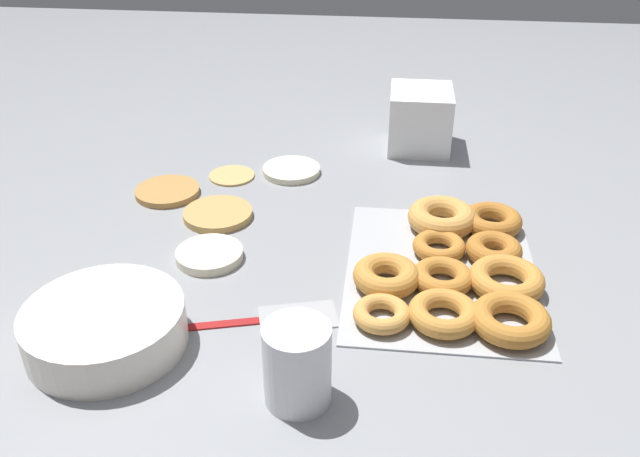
% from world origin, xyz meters
% --- Properties ---
extents(ground_plane, '(3.00, 3.00, 0.00)m').
position_xyz_m(ground_plane, '(0.00, 0.00, 0.00)').
color(ground_plane, gray).
extents(pancake_0, '(0.12, 0.12, 0.01)m').
position_xyz_m(pancake_0, '(0.04, 0.12, 0.01)').
color(pancake_0, tan).
rests_on(pancake_0, ground_plane).
extents(pancake_1, '(0.12, 0.12, 0.01)m').
position_xyz_m(pancake_1, '(0.12, 0.24, 0.01)').
color(pancake_1, '#B27F42').
rests_on(pancake_1, ground_plane).
extents(pancake_2, '(0.10, 0.10, 0.01)m').
position_xyz_m(pancake_2, '(-0.09, 0.10, 0.01)').
color(pancake_2, beige).
rests_on(pancake_2, ground_plane).
extents(pancake_3, '(0.09, 0.09, 0.01)m').
position_xyz_m(pancake_3, '(0.20, 0.13, 0.00)').
color(pancake_3, tan).
rests_on(pancake_3, ground_plane).
extents(pancake_4, '(0.11, 0.11, 0.01)m').
position_xyz_m(pancake_4, '(0.23, 0.02, 0.01)').
color(pancake_4, beige).
rests_on(pancake_4, ground_plane).
extents(donut_tray, '(0.37, 0.29, 0.04)m').
position_xyz_m(donut_tray, '(-0.09, -0.27, 0.02)').
color(donut_tray, '#ADAFB5').
rests_on(donut_tray, ground_plane).
extents(batter_bowl, '(0.21, 0.21, 0.06)m').
position_xyz_m(batter_bowl, '(-0.30, 0.19, 0.03)').
color(batter_bowl, silver).
rests_on(batter_bowl, ground_plane).
extents(container_stack, '(0.14, 0.13, 0.12)m').
position_xyz_m(container_stack, '(0.38, -0.22, 0.06)').
color(container_stack, white).
rests_on(container_stack, ground_plane).
extents(paper_cup, '(0.08, 0.08, 0.10)m').
position_xyz_m(paper_cup, '(-0.37, -0.07, 0.05)').
color(paper_cup, white).
rests_on(paper_cup, ground_plane).
extents(spatula, '(0.10, 0.24, 0.01)m').
position_xyz_m(spatula, '(-0.23, -0.03, 0.00)').
color(spatula, maroon).
rests_on(spatula, ground_plane).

